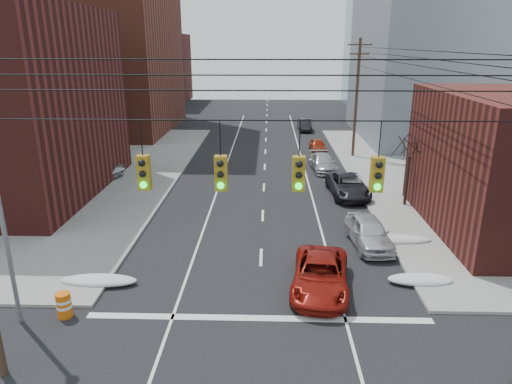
# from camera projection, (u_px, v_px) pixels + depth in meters

# --- Properties ---
(building_brick_tall) EXTENTS (24.00, 20.00, 30.00)m
(building_brick_tall) POSITION_uv_depth(u_px,v_px,m) (64.00, 3.00, 53.79)
(building_brick_tall) COLOR brown
(building_brick_tall) RESTS_ON ground
(building_brick_far) EXTENTS (22.00, 18.00, 12.00)m
(building_brick_far) POSITION_uv_depth(u_px,v_px,m) (122.00, 69.00, 81.35)
(building_brick_far) COLOR #4F1B17
(building_brick_far) RESTS_ON ground
(building_office) EXTENTS (22.00, 20.00, 25.00)m
(building_office) POSITION_uv_depth(u_px,v_px,m) (469.00, 24.00, 49.52)
(building_office) COLOR gray
(building_office) RESTS_ON ground
(building_glass) EXTENTS (20.00, 18.00, 22.00)m
(building_glass) POSITION_uv_depth(u_px,v_px,m) (414.00, 39.00, 74.62)
(building_glass) COLOR gray
(building_glass) RESTS_ON ground
(utility_pole_far) EXTENTS (2.20, 0.28, 11.00)m
(utility_pole_far) POSITION_uv_depth(u_px,v_px,m) (357.00, 97.00, 42.50)
(utility_pole_far) COLOR #473323
(utility_pole_far) RESTS_ON ground
(traffic_signals) EXTENTS (17.00, 0.42, 2.02)m
(traffic_signals) POSITION_uv_depth(u_px,v_px,m) (260.00, 171.00, 12.84)
(traffic_signals) COLOR black
(traffic_signals) RESTS_ON ground
(bare_tree) EXTENTS (2.09, 2.20, 4.93)m
(bare_tree) POSITION_uv_depth(u_px,v_px,m) (407.00, 174.00, 30.27)
(bare_tree) COLOR black
(bare_tree) RESTS_ON ground
(snow_nw) EXTENTS (3.50, 1.08, 0.42)m
(snow_nw) POSITION_uv_depth(u_px,v_px,m) (99.00, 280.00, 20.95)
(snow_nw) COLOR silver
(snow_nw) RESTS_ON ground
(snow_ne) EXTENTS (3.00, 1.08, 0.42)m
(snow_ne) POSITION_uv_depth(u_px,v_px,m) (420.00, 280.00, 21.02)
(snow_ne) COLOR silver
(snow_ne) RESTS_ON ground
(snow_east_far) EXTENTS (4.00, 1.08, 0.42)m
(snow_east_far) POSITION_uv_depth(u_px,v_px,m) (395.00, 239.00, 25.29)
(snow_east_far) COLOR silver
(snow_east_far) RESTS_ON ground
(red_pickup) EXTENTS (3.12, 5.57, 1.47)m
(red_pickup) POSITION_uv_depth(u_px,v_px,m) (320.00, 275.00, 20.36)
(red_pickup) COLOR maroon
(red_pickup) RESTS_ON ground
(parked_car_a) EXTENTS (2.28, 4.78, 1.58)m
(parked_car_a) POSITION_uv_depth(u_px,v_px,m) (369.00, 232.00, 24.81)
(parked_car_a) COLOR silver
(parked_car_a) RESTS_ON ground
(parked_car_b) EXTENTS (1.62, 3.96, 1.28)m
(parked_car_b) POSITION_uv_depth(u_px,v_px,m) (351.00, 185.00, 33.41)
(parked_car_b) COLOR silver
(parked_car_b) RESTS_ON ground
(parked_car_c) EXTENTS (2.81, 5.56, 1.51)m
(parked_car_c) POSITION_uv_depth(u_px,v_px,m) (348.00, 186.00, 32.94)
(parked_car_c) COLOR black
(parked_car_c) RESTS_ON ground
(parked_car_d) EXTENTS (2.35, 4.91, 1.38)m
(parked_car_d) POSITION_uv_depth(u_px,v_px,m) (323.00, 163.00, 39.42)
(parked_car_d) COLOR #A8A8AC
(parked_car_d) RESTS_ON ground
(parked_car_e) EXTENTS (1.65, 3.73, 1.25)m
(parked_car_e) POSITION_uv_depth(u_px,v_px,m) (318.00, 145.00, 46.41)
(parked_car_e) COLOR maroon
(parked_car_e) RESTS_ON ground
(parked_car_f) EXTENTS (1.65, 4.42, 1.44)m
(parked_car_f) POSITION_uv_depth(u_px,v_px,m) (304.00, 125.00, 57.20)
(parked_car_f) COLOR black
(parked_car_f) RESTS_ON ground
(lot_car_a) EXTENTS (4.35, 1.97, 1.39)m
(lot_car_a) POSITION_uv_depth(u_px,v_px,m) (88.00, 169.00, 36.83)
(lot_car_a) COLOR white
(lot_car_a) RESTS_ON sidewalk_nw
(lot_car_b) EXTENTS (5.64, 3.90, 1.43)m
(lot_car_b) POSITION_uv_depth(u_px,v_px,m) (94.00, 167.00, 37.46)
(lot_car_b) COLOR #ACABB0
(lot_car_b) RESTS_ON sidewalk_nw
(lot_car_c) EXTENTS (5.09, 2.88, 1.39)m
(lot_car_c) POSITION_uv_depth(u_px,v_px,m) (24.00, 193.00, 31.11)
(lot_car_c) COLOR black
(lot_car_c) RESTS_ON sidewalk_nw
(lot_car_d) EXTENTS (4.51, 2.40, 1.46)m
(lot_car_d) POSITION_uv_depth(u_px,v_px,m) (34.00, 163.00, 38.45)
(lot_car_d) COLOR #A6A7AB
(lot_car_d) RESTS_ON sidewalk_nw
(construction_barrel) EXTENTS (0.74, 0.74, 1.05)m
(construction_barrel) POSITION_uv_depth(u_px,v_px,m) (64.00, 305.00, 18.41)
(construction_barrel) COLOR #D65B0B
(construction_barrel) RESTS_ON ground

